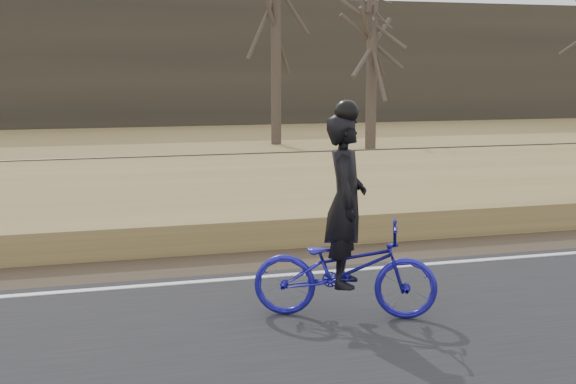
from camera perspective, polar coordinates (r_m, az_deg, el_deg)
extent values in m
plane|color=#9B864F|center=(9.82, -17.81, -7.62)|extent=(120.00, 120.00, 0.00)
cube|color=black|center=(7.44, -18.14, -12.73)|extent=(120.00, 6.00, 0.06)
cube|color=silver|center=(10.00, -17.80, -6.95)|extent=(120.00, 0.12, 0.01)
cube|color=#473A2B|center=(10.98, -17.71, -5.79)|extent=(120.00, 1.60, 0.04)
cube|color=#9B864F|center=(13.87, -17.56, -1.94)|extent=(120.00, 5.00, 0.44)
cube|color=slate|center=(17.62, -17.41, 0.30)|extent=(120.00, 3.00, 0.45)
cube|color=black|center=(17.58, -17.46, 1.25)|extent=(120.00, 2.40, 0.14)
cube|color=brown|center=(16.85, -17.51, 1.44)|extent=(120.00, 0.07, 0.15)
cube|color=brown|center=(18.28, -17.45, 1.99)|extent=(120.00, 0.07, 0.15)
cube|color=#383328|center=(39.44, -17.29, 8.85)|extent=(120.00, 4.00, 6.00)
imported|color=#1A1592|center=(8.63, 4.07, -5.53)|extent=(2.07, 1.40, 1.03)
imported|color=black|center=(8.47, 4.13, -0.63)|extent=(0.66, 0.78, 1.82)
sphere|color=black|center=(8.37, 4.20, 5.67)|extent=(0.26, 0.26, 0.26)
cylinder|color=#4D4238|center=(28.73, -0.86, 12.16)|extent=(0.36, 0.36, 8.77)
cylinder|color=#4D4238|center=(27.20, 5.99, 10.81)|extent=(0.36, 0.36, 7.36)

